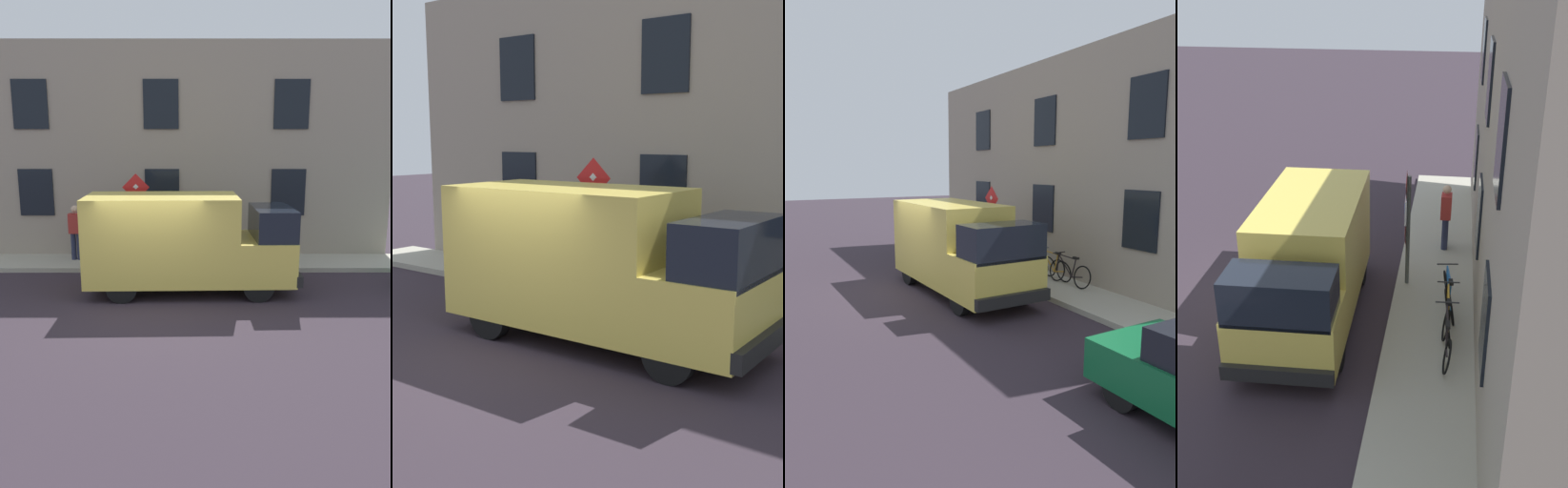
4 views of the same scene
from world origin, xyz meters
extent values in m
plane|color=#312730|center=(0.00, 0.00, 0.00)|extent=(80.00, 80.00, 0.00)
cube|color=#ABA694|center=(3.43, 0.00, 0.07)|extent=(1.78, 16.81, 0.14)
cube|color=gray|center=(4.67, 0.00, 3.42)|extent=(0.70, 14.81, 6.85)
cube|color=black|center=(4.30, -4.07, 2.19)|extent=(0.06, 1.10, 1.50)
cube|color=black|center=(4.30, 0.00, 2.19)|extent=(0.06, 1.10, 1.50)
cube|color=black|center=(4.30, 4.07, 2.19)|extent=(0.06, 1.10, 1.50)
cube|color=black|center=(4.30, -4.07, 4.93)|extent=(0.06, 1.10, 1.50)
cube|color=black|center=(4.30, 0.00, 4.93)|extent=(0.06, 1.10, 1.50)
cube|color=black|center=(4.30, 4.07, 4.93)|extent=(0.06, 1.10, 1.50)
cylinder|color=#474C47|center=(2.79, 0.66, 1.45)|extent=(0.09, 0.09, 2.61)
pyramid|color=silver|center=(2.71, 0.66, 2.50)|extent=(0.06, 0.50, 0.50)
pyramid|color=red|center=(2.72, 0.66, 2.50)|extent=(0.05, 0.56, 0.56)
cube|color=white|center=(2.73, 0.66, 1.95)|extent=(0.06, 0.44, 0.56)
cylinder|color=#1933B2|center=(2.71, 0.66, 2.01)|extent=(0.02, 0.24, 0.24)
pyramid|color=silver|center=(2.71, 0.66, 1.40)|extent=(0.06, 0.50, 0.50)
pyramid|color=red|center=(2.72, 0.66, 1.40)|extent=(0.05, 0.56, 0.56)
cube|color=#E1C853|center=(0.82, -0.22, 1.41)|extent=(2.09, 3.85, 2.18)
cube|color=#E1C853|center=(0.89, -2.82, 0.87)|extent=(2.03, 1.45, 1.10)
cube|color=black|center=(0.89, -3.03, 1.77)|extent=(1.94, 1.03, 0.84)
cube|color=black|center=(0.91, -3.57, 0.50)|extent=(2.00, 0.21, 0.28)
cylinder|color=black|center=(1.76, -2.56, 0.38)|extent=(0.24, 0.77, 0.76)
cylinder|color=black|center=(0.00, -2.61, 0.38)|extent=(0.24, 0.77, 0.76)
cylinder|color=black|center=(1.68, 0.76, 0.38)|extent=(0.24, 0.77, 0.76)
cylinder|color=black|center=(-0.08, 0.72, 0.38)|extent=(0.24, 0.77, 0.76)
torus|color=black|center=(3.75, -1.54, 0.47)|extent=(0.19, 0.67, 0.66)
torus|color=black|center=(3.80, -2.59, 0.47)|extent=(0.19, 0.67, 0.66)
cylinder|color=black|center=(3.77, -1.88, 0.68)|extent=(0.06, 0.60, 0.60)
cylinder|color=black|center=(3.77, -1.95, 0.95)|extent=(0.07, 0.73, 0.07)
cylinder|color=black|center=(3.78, -2.24, 0.66)|extent=(0.04, 0.19, 0.55)
cylinder|color=black|center=(3.79, -2.37, 0.43)|extent=(0.06, 0.43, 0.12)
cylinder|color=black|center=(3.75, -1.56, 0.72)|extent=(0.04, 0.09, 0.50)
cube|color=black|center=(3.79, -2.31, 0.97)|extent=(0.09, 0.20, 0.06)
cylinder|color=#262626|center=(3.75, -1.59, 1.02)|extent=(0.46, 0.05, 0.03)
torus|color=black|center=(3.75, -0.73, 0.47)|extent=(0.18, 0.67, 0.66)
torus|color=black|center=(3.80, -1.78, 0.47)|extent=(0.18, 0.67, 0.66)
cylinder|color=gold|center=(3.77, -1.07, 0.68)|extent=(0.06, 0.60, 0.60)
cylinder|color=gold|center=(3.77, -1.14, 0.95)|extent=(0.06, 0.73, 0.07)
cylinder|color=gold|center=(3.78, -1.43, 0.66)|extent=(0.04, 0.19, 0.55)
cylinder|color=gold|center=(3.79, -1.57, 0.43)|extent=(0.05, 0.43, 0.12)
cylinder|color=gold|center=(3.76, -0.75, 0.72)|extent=(0.04, 0.09, 0.50)
cube|color=black|center=(3.78, -1.50, 0.97)|extent=(0.09, 0.20, 0.06)
cylinder|color=#262626|center=(3.76, -0.78, 1.02)|extent=(0.46, 0.05, 0.03)
torus|color=black|center=(3.71, 0.08, 0.47)|extent=(0.22, 0.67, 0.66)
torus|color=black|center=(3.84, -0.96, 0.47)|extent=(0.22, 0.67, 0.66)
cylinder|color=blue|center=(3.75, -0.26, 0.68)|extent=(0.11, 0.60, 0.60)
cylinder|color=blue|center=(3.76, -0.33, 0.95)|extent=(0.13, 0.73, 0.07)
cylinder|color=blue|center=(3.80, -0.62, 0.66)|extent=(0.06, 0.19, 0.55)
cylinder|color=blue|center=(3.82, -0.75, 0.43)|extent=(0.09, 0.43, 0.12)
cylinder|color=blue|center=(3.71, 0.05, 0.72)|extent=(0.05, 0.09, 0.50)
cube|color=black|center=(3.81, -0.69, 0.97)|extent=(0.11, 0.21, 0.06)
cylinder|color=#262626|center=(3.71, 0.03, 1.02)|extent=(0.46, 0.09, 0.03)
cylinder|color=#262B47|center=(3.59, 2.60, 0.56)|extent=(0.16, 0.16, 0.85)
cylinder|color=#262B47|center=(3.60, 2.78, 0.56)|extent=(0.16, 0.16, 0.85)
cube|color=#AF302B|center=(3.59, 2.69, 1.30)|extent=(0.27, 0.41, 0.62)
sphere|color=beige|center=(3.59, 2.69, 1.75)|extent=(0.22, 0.22, 0.22)
camera|label=1|loc=(-11.05, -1.05, 3.91)|focal=35.01mm
camera|label=2|loc=(-7.06, -6.46, 3.28)|focal=45.60mm
camera|label=3|loc=(-4.54, -11.97, 3.50)|focal=33.16mm
camera|label=4|loc=(3.72, -11.78, 7.04)|focal=44.87mm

